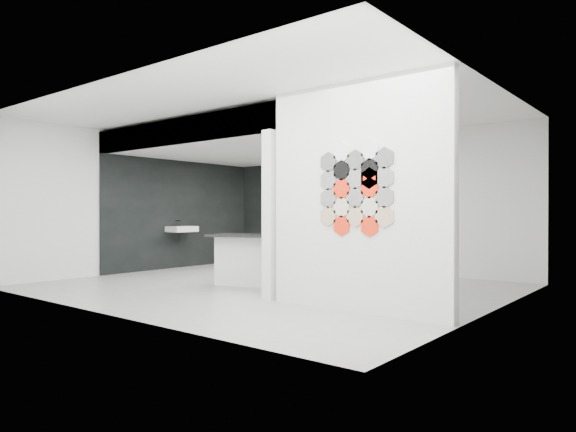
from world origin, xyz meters
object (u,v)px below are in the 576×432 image
Objects in this scene: kettle at (364,204)px; glass_vase at (368,204)px; partition_panel at (357,197)px; wall_basin at (182,229)px; kitchen_island at (260,259)px; glass_bowl at (368,205)px; bottle_dark at (312,204)px; utensil_cup at (286,206)px; stockpot at (272,204)px.

kettle reaches higher than glass_vase.
kettle is (-2.16, 3.87, -0.01)m from partition_panel.
kitchen_island is at bearing -15.87° from wall_basin.
glass_bowl is at bearing 0.00° from glass_vase.
kitchen_island is 10.85× the size of bottle_dark.
kettle is 2.09m from utensil_cup.
partition_panel reaches higher than kitchen_island.
partition_panel is at bearing -61.77° from glass_bowl.
kitchen_island is at bearing -97.08° from glass_bowl.
glass_bowl is 2.18m from utensil_cup.
utensil_cup is at bearing 137.73° from partition_panel.
glass_vase is at bearing 0.00° from utensil_cup.
stockpot is at bearing 140.50° from partition_panel.
stockpot is 1.44× the size of kettle.
glass_bowl is 0.02m from glass_vase.
partition_panel reaches higher than kettle.
glass_vase is (3.39, 2.07, 0.53)m from wall_basin.
bottle_dark is (-1.43, 0.00, 0.02)m from glass_vase.
kitchen_island is 10.77× the size of kettle.
bottle_dark is at bearing 180.00° from glass_bowl.
partition_panel is 5.78m from wall_basin.
utensil_cup is at bearing 59.56° from wall_basin.
partition_panel is 4.67× the size of wall_basin.
utensil_cup reaches higher than wall_basin.
utensil_cup is (1.21, 2.07, 0.52)m from wall_basin.
bottle_dark is at bearing 90.29° from kitchen_island.
glass_vase is 2.18m from utensil_cup.
partition_panel reaches higher than utensil_cup.
glass_bowl is (-2.08, 3.87, -0.04)m from partition_panel.
wall_basin is at bearing 144.47° from kitchen_island.
wall_basin is 4.82× the size of glass_vase.
kettle is (0.28, 2.93, 0.95)m from kitchen_island.
glass_bowl is at bearing 0.00° from stockpot.
partition_panel reaches higher than stockpot.
glass_bowl is (2.61, 0.00, -0.05)m from stockpot.
glass_vase reaches higher than kitchen_island.
kettle reaches higher than utensil_cup.
utensil_cup is (-2.18, 0.00, 0.00)m from glass_bowl.
kitchen_island is 3.09m from kettle.
partition_panel reaches higher than glass_bowl.
utensil_cup is (0.44, 0.00, -0.05)m from stockpot.
glass_bowl is at bearing 0.00° from bottle_dark.
glass_bowl is 1.43m from bottle_dark.
glass_vase is at bearing 0.00° from stockpot.
wall_basin is 4.00m from glass_vase.
kettle reaches higher than glass_bowl.
wall_basin is 4.00m from glass_bowl.
glass_vase is at bearing 63.26° from kitchen_island.
wall_basin is 3.94m from kettle.
bottle_dark is 1.70× the size of utensil_cup.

